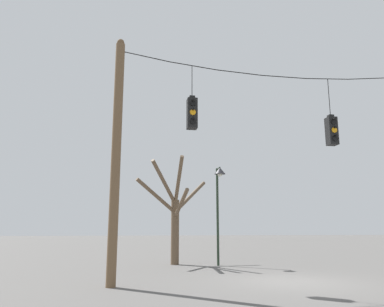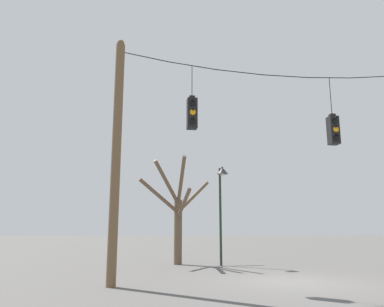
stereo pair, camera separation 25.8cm
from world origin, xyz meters
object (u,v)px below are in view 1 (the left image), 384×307
at_px(bare_tree, 175,213).
at_px(street_lamp, 219,188).
at_px(traffic_light_near_left_pole, 192,113).
at_px(utility_pole_left, 116,155).
at_px(traffic_light_over_intersection, 332,131).

bearing_deg(bare_tree, street_lamp, -27.12).
distance_m(street_lamp, bare_tree, 2.61).
distance_m(traffic_light_near_left_pole, bare_tree, 7.53).
distance_m(utility_pole_left, traffic_light_near_left_pole, 2.93).
bearing_deg(traffic_light_over_intersection, street_lamp, 115.73).
distance_m(traffic_light_near_left_pole, traffic_light_over_intersection, 5.14).
height_order(traffic_light_over_intersection, bare_tree, traffic_light_over_intersection).
xyz_separation_m(traffic_light_near_left_pole, bare_tree, (0.27, 6.86, -3.10)).
bearing_deg(bare_tree, traffic_light_over_intersection, -54.70).
bearing_deg(traffic_light_over_intersection, utility_pole_left, -180.00).
bearing_deg(bare_tree, utility_pole_left, -111.87).
bearing_deg(bare_tree, traffic_light_near_left_pole, -92.23).
bearing_deg(utility_pole_left, street_lamp, 50.35).
bearing_deg(street_lamp, bare_tree, 152.88).
bearing_deg(traffic_light_near_left_pole, traffic_light_over_intersection, 0.00).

